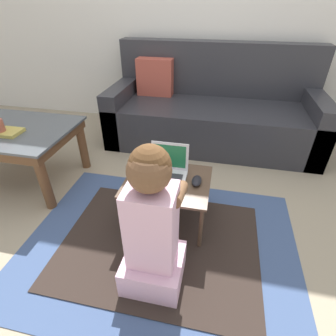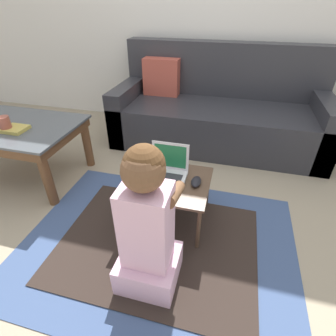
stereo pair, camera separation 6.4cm
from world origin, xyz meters
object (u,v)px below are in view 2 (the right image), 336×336
coffee_table (18,133)px  person_seated (147,228)px  couch (217,112)px  cup_on_table (5,124)px  book_on_table (15,129)px  computer_mouse (196,182)px  laptop (167,173)px  laptop_desk (167,185)px

coffee_table → person_seated: bearing=-27.7°
coffee_table → couch: bearing=36.2°
cup_on_table → book_on_table: cup_on_table is taller
coffee_table → book_on_table: (0.08, -0.09, 0.08)m
coffee_table → computer_mouse: size_ratio=8.54×
laptop → person_seated: size_ratio=0.29×
couch → cup_on_table: couch is taller
couch → cup_on_table: 1.84m
laptop_desk → book_on_table: size_ratio=3.26×
couch → cup_on_table: bearing=-140.6°
computer_mouse → cup_on_table: bearing=175.9°
laptop → person_seated: bearing=-86.1°
person_seated → laptop: bearing=93.9°
laptop → book_on_table: 1.18m
book_on_table → laptop_desk: bearing=-6.3°
laptop_desk → laptop: size_ratio=2.23×
person_seated → cup_on_table: bearing=155.7°
couch → computer_mouse: bearing=-90.1°
coffee_table → laptop_desk: bearing=-9.8°
computer_mouse → coffee_table: bearing=171.8°
person_seated → laptop_desk: bearing=93.2°
cup_on_table → book_on_table: 0.07m
laptop_desk → computer_mouse: computer_mouse is taller
book_on_table → person_seated: bearing=-26.1°
laptop_desk → cup_on_table: cup_on_table is taller
computer_mouse → person_seated: (-0.15, -0.47, 0.04)m
computer_mouse → book_on_table: bearing=175.0°
couch → laptop_desk: couch is taller
couch → person_seated: couch is taller
person_seated → cup_on_table: person_seated is taller
computer_mouse → laptop: bearing=173.0°
couch → person_seated: (-0.15, -1.73, 0.08)m
coffee_table → computer_mouse: (1.43, -0.21, -0.05)m
person_seated → cup_on_table: 1.38m
coffee_table → cup_on_table: (0.03, -0.11, 0.13)m
couch → cup_on_table: (-1.41, -1.16, 0.21)m
computer_mouse → book_on_table: size_ratio=0.68×
laptop → cup_on_table: size_ratio=2.17×
book_on_table → laptop: bearing=-4.7°
person_seated → book_on_table: 1.34m
laptop_desk → person_seated: person_seated is taller
laptop_desk → book_on_table: bearing=173.7°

